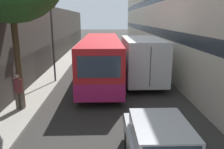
{
  "coord_description": "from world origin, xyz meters",
  "views": [
    {
      "loc": [
        -0.34,
        -0.04,
        4.37
      ],
      "look_at": [
        -0.01,
        10.68,
        1.6
      ],
      "focal_mm": 35.0,
      "sensor_mm": 36.0,
      "label": 1
    }
  ],
  "objects_px": {
    "bus": "(101,58)",
    "street_lamp": "(51,11)",
    "pedestrian": "(19,90)",
    "box_truck": "(140,58)",
    "panel_van": "(100,47)",
    "car_hatchback": "(160,148)"
  },
  "relations": [
    {
      "from": "bus",
      "to": "street_lamp",
      "type": "distance_m",
      "value": 4.6
    },
    {
      "from": "bus",
      "to": "street_lamp",
      "type": "height_order",
      "value": "street_lamp"
    },
    {
      "from": "pedestrian",
      "to": "box_truck",
      "type": "bearing_deg",
      "value": 38.06
    },
    {
      "from": "bus",
      "to": "panel_van",
      "type": "bearing_deg",
      "value": 91.6
    },
    {
      "from": "bus",
      "to": "box_truck",
      "type": "bearing_deg",
      "value": -1.5
    },
    {
      "from": "street_lamp",
      "to": "box_truck",
      "type": "bearing_deg",
      "value": 3.26
    },
    {
      "from": "car_hatchback",
      "to": "box_truck",
      "type": "relative_size",
      "value": 0.52
    },
    {
      "from": "car_hatchback",
      "to": "box_truck",
      "type": "height_order",
      "value": "box_truck"
    },
    {
      "from": "panel_van",
      "to": "street_lamp",
      "type": "xyz_separation_m",
      "value": [
        -2.94,
        -10.95,
        3.74
      ]
    },
    {
      "from": "car_hatchback",
      "to": "pedestrian",
      "type": "distance_m",
      "value": 7.3
    },
    {
      "from": "bus",
      "to": "panel_van",
      "type": "distance_m",
      "value": 10.55
    },
    {
      "from": "bus",
      "to": "panel_van",
      "type": "relative_size",
      "value": 2.56
    },
    {
      "from": "bus",
      "to": "pedestrian",
      "type": "height_order",
      "value": "bus"
    },
    {
      "from": "bus",
      "to": "car_hatchback",
      "type": "bearing_deg",
      "value": -79.31
    },
    {
      "from": "bus",
      "to": "pedestrian",
      "type": "xyz_separation_m",
      "value": [
        -3.86,
        -5.28,
        -0.57
      ]
    },
    {
      "from": "street_lamp",
      "to": "bus",
      "type": "bearing_deg",
      "value": 7.33
    },
    {
      "from": "street_lamp",
      "to": "panel_van",
      "type": "bearing_deg",
      "value": 74.96
    },
    {
      "from": "panel_van",
      "to": "street_lamp",
      "type": "height_order",
      "value": "street_lamp"
    },
    {
      "from": "panel_van",
      "to": "pedestrian",
      "type": "distance_m",
      "value": 16.2
    },
    {
      "from": "panel_van",
      "to": "bus",
      "type": "bearing_deg",
      "value": -88.4
    },
    {
      "from": "box_truck",
      "to": "street_lamp",
      "type": "distance_m",
      "value": 6.84
    },
    {
      "from": "street_lamp",
      "to": "pedestrian",
      "type": "bearing_deg",
      "value": -97.26
    }
  ]
}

